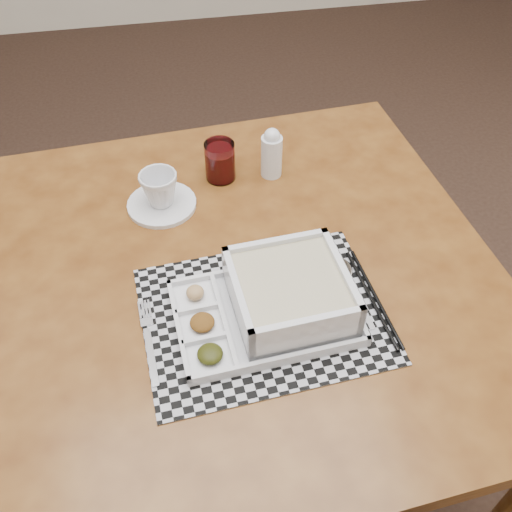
# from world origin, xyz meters

# --- Properties ---
(floor) EXTENTS (5.00, 5.00, 0.00)m
(floor) POSITION_xyz_m (0.00, 0.00, 0.00)
(floor) COLOR black
(floor) RESTS_ON ground
(dining_table) EXTENTS (1.07, 1.07, 0.75)m
(dining_table) POSITION_xyz_m (0.17, -0.34, 0.67)
(dining_table) COLOR #4A240D
(dining_table) RESTS_ON ground
(placemat) EXTENTS (0.45, 0.36, 0.00)m
(placemat) POSITION_xyz_m (0.19, -0.46, 0.75)
(placemat) COLOR #ABABB3
(placemat) RESTS_ON dining_table
(serving_tray) EXTENTS (0.33, 0.24, 0.09)m
(serving_tray) POSITION_xyz_m (0.22, -0.46, 0.79)
(serving_tray) COLOR silver
(serving_tray) RESTS_ON placemat
(fork) EXTENTS (0.03, 0.19, 0.00)m
(fork) POSITION_xyz_m (-0.02, -0.48, 0.76)
(fork) COLOR #B9BAC0
(fork) RESTS_ON placemat
(spoon) EXTENTS (0.04, 0.18, 0.01)m
(spoon) POSITION_xyz_m (0.36, -0.39, 0.76)
(spoon) COLOR #B9BAC0
(spoon) RESTS_ON placemat
(chopsticks) EXTENTS (0.03, 0.24, 0.01)m
(chopsticks) POSITION_xyz_m (0.40, -0.46, 0.76)
(chopsticks) COLOR black
(chopsticks) RESTS_ON placemat
(saucer) EXTENTS (0.15, 0.15, 0.01)m
(saucer) POSITION_xyz_m (0.03, -0.13, 0.76)
(saucer) COLOR silver
(saucer) RESTS_ON dining_table
(cup) EXTENTS (0.10, 0.10, 0.08)m
(cup) POSITION_xyz_m (0.03, -0.13, 0.80)
(cup) COLOR silver
(cup) RESTS_ON saucer
(juice_glass) EXTENTS (0.07, 0.07, 0.09)m
(juice_glass) POSITION_xyz_m (0.17, -0.05, 0.79)
(juice_glass) COLOR white
(juice_glass) RESTS_ON dining_table
(creamer_bottle) EXTENTS (0.05, 0.05, 0.12)m
(creamer_bottle) POSITION_xyz_m (0.29, -0.06, 0.81)
(creamer_bottle) COLOR silver
(creamer_bottle) RESTS_ON dining_table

